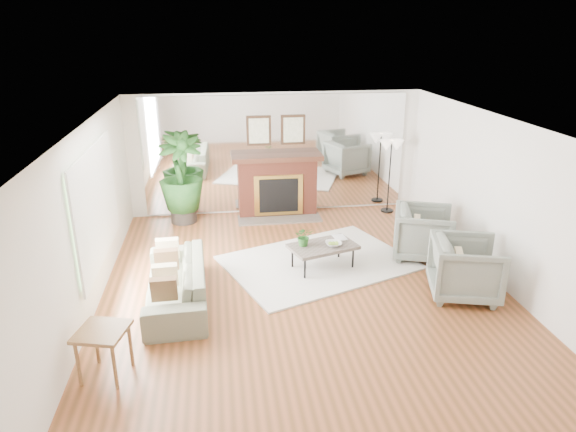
{
  "coord_description": "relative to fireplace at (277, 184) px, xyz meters",
  "views": [
    {
      "loc": [
        -1.21,
        -6.83,
        3.77
      ],
      "look_at": [
        -0.16,
        0.6,
        0.95
      ],
      "focal_mm": 32.0,
      "sensor_mm": 36.0,
      "label": 1
    }
  ],
  "objects": [
    {
      "name": "ground",
      "position": [
        0.0,
        -3.26,
        -0.66
      ],
      "size": [
        7.0,
        7.0,
        0.0
      ],
      "primitive_type": "plane",
      "color": "brown",
      "rests_on": "ground"
    },
    {
      "name": "wall_left",
      "position": [
        -2.99,
        -3.26,
        0.59
      ],
      "size": [
        0.02,
        7.0,
        2.5
      ],
      "primitive_type": "cube",
      "color": "white",
      "rests_on": "ground"
    },
    {
      "name": "wall_right",
      "position": [
        2.99,
        -3.26,
        0.59
      ],
      "size": [
        0.02,
        7.0,
        2.5
      ],
      "primitive_type": "cube",
      "color": "white",
      "rests_on": "ground"
    },
    {
      "name": "wall_back",
      "position": [
        0.0,
        0.23,
        0.59
      ],
      "size": [
        6.0,
        0.02,
        2.5
      ],
      "primitive_type": "cube",
      "color": "white",
      "rests_on": "ground"
    },
    {
      "name": "mirror_panel",
      "position": [
        0.0,
        0.21,
        0.59
      ],
      "size": [
        5.4,
        0.04,
        2.4
      ],
      "primitive_type": "cube",
      "color": "silver",
      "rests_on": "wall_back"
    },
    {
      "name": "window_panel",
      "position": [
        -2.96,
        -2.86,
        0.69
      ],
      "size": [
        0.04,
        2.4,
        1.5
      ],
      "primitive_type": "cube",
      "color": "#B2E09E",
      "rests_on": "wall_left"
    },
    {
      "name": "fireplace",
      "position": [
        0.0,
        0.0,
        0.0
      ],
      "size": [
        1.85,
        0.83,
        2.05
      ],
      "color": "maroon",
      "rests_on": "ground"
    },
    {
      "name": "area_rug",
      "position": [
        0.39,
        -2.45,
        -0.64
      ],
      "size": [
        3.49,
        3.01,
        0.03
      ],
      "primitive_type": "cube",
      "rotation": [
        0.0,
        0.0,
        0.36
      ],
      "color": "silver",
      "rests_on": "ground"
    },
    {
      "name": "coffee_table",
      "position": [
        0.41,
        -2.66,
        -0.27
      ],
      "size": [
        1.2,
        0.91,
        0.42
      ],
      "rotation": [
        0.0,
        0.0,
        0.31
      ],
      "color": "#5E534A",
      "rests_on": "ground"
    },
    {
      "name": "sofa",
      "position": [
        -1.88,
        -3.4,
        -0.35
      ],
      "size": [
        0.91,
        2.14,
        0.62
      ],
      "primitive_type": "imported",
      "rotation": [
        0.0,
        0.0,
        -1.53
      ],
      "color": "slate",
      "rests_on": "ground"
    },
    {
      "name": "armchair_back",
      "position": [
        2.2,
        -2.44,
        -0.22
      ],
      "size": [
        1.23,
        1.21,
        0.88
      ],
      "primitive_type": "imported",
      "rotation": [
        0.0,
        0.0,
        1.22
      ],
      "color": "gray",
      "rests_on": "ground"
    },
    {
      "name": "armchair_front",
      "position": [
        2.29,
        -3.82,
        -0.22
      ],
      "size": [
        1.18,
        1.16,
        0.88
      ],
      "primitive_type": "imported",
      "rotation": [
        0.0,
        0.0,
        1.3
      ],
      "color": "gray",
      "rests_on": "ground"
    },
    {
      "name": "side_table",
      "position": [
        -2.57,
        -4.98,
        -0.16
      ],
      "size": [
        0.65,
        0.65,
        0.6
      ],
      "rotation": [
        0.0,
        0.0,
        -0.27
      ],
      "color": "olive",
      "rests_on": "ground"
    },
    {
      "name": "potted_ficus",
      "position": [
        -1.93,
        -0.16,
        0.3
      ],
      "size": [
        0.98,
        0.98,
        1.79
      ],
      "color": "black",
      "rests_on": "ground"
    },
    {
      "name": "floor_lamp",
      "position": [
        2.34,
        -0.16,
        0.66
      ],
      "size": [
        0.5,
        0.28,
        1.54
      ],
      "color": "black",
      "rests_on": "ground"
    },
    {
      "name": "tabletop_plant",
      "position": [
        0.11,
        -2.64,
        -0.07
      ],
      "size": [
        0.31,
        0.28,
        0.32
      ],
      "primitive_type": "imported",
      "rotation": [
        0.0,
        0.0,
        -0.09
      ],
      "color": "#2D6324",
      "rests_on": "coffee_table"
    },
    {
      "name": "fruit_bowl",
      "position": [
        0.57,
        -2.71,
        -0.2
      ],
      "size": [
        0.27,
        0.27,
        0.06
      ],
      "primitive_type": "imported",
      "rotation": [
        0.0,
        0.0,
        -0.05
      ],
      "color": "olive",
      "rests_on": "coffee_table"
    },
    {
      "name": "book",
      "position": [
        0.65,
        -2.44,
        -0.23
      ],
      "size": [
        0.23,
        0.29,
        0.02
      ],
      "primitive_type": "imported",
      "rotation": [
        0.0,
        0.0,
        0.14
      ],
      "color": "olive",
      "rests_on": "coffee_table"
    }
  ]
}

